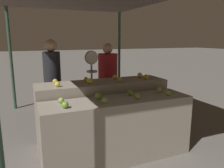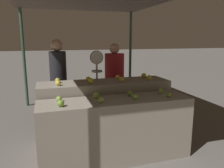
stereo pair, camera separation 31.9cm
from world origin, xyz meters
The scene contains 23 objects.
ground_plane centered at (0.00, 0.00, 0.00)m, with size 60.00×60.00×0.00m, color #66605B.
market_canopy centered at (0.00, 1.05, 2.29)m, with size 2.98×4.05×2.42m.
display_counter_front centered at (0.00, 0.00, 0.43)m, with size 2.08×0.55×0.87m, color gray.
display_counter_back centered at (0.00, 0.60, 0.50)m, with size 2.08×0.55×1.00m, color gray.
apple_front_0 centered at (-0.74, -0.12, 0.91)m, with size 0.09×0.09×0.09m, color #7AA338.
apple_front_1 centered at (-0.24, -0.11, 0.91)m, with size 0.08×0.08×0.08m, color #8EB247.
apple_front_2 centered at (0.24, -0.10, 0.91)m, with size 0.08×0.08×0.08m, color #84AD3D.
apple_front_3 centered at (0.73, -0.11, 0.90)m, with size 0.07×0.07×0.07m, color #84AD3D.
apple_front_4 centered at (-0.74, 0.10, 0.91)m, with size 0.08×0.08×0.08m, color #8EB247.
apple_front_5 centered at (-0.25, 0.11, 0.91)m, with size 0.09×0.09×0.09m, color #7AA338.
apple_front_6 centered at (0.24, 0.11, 0.91)m, with size 0.08×0.08×0.08m, color #7AA338.
apple_front_7 centered at (0.74, 0.11, 0.91)m, with size 0.08×0.08×0.08m, color #8EB247.
apple_back_0 centered at (-0.73, 0.48, 1.04)m, with size 0.08×0.08×0.08m, color yellow.
apple_back_1 centered at (-0.25, 0.49, 1.05)m, with size 0.09×0.09×0.09m, color gold.
apple_back_2 centered at (0.25, 0.50, 1.04)m, with size 0.08×0.08×0.08m, color yellow.
apple_back_3 centered at (0.73, 0.50, 1.04)m, with size 0.08×0.08×0.08m, color gold.
apple_back_4 centered at (-0.72, 0.71, 1.04)m, with size 0.08×0.08×0.08m, color gold.
apple_back_5 centered at (-0.25, 0.71, 1.04)m, with size 0.07×0.07×0.07m, color gold.
apple_back_6 centered at (0.25, 0.72, 1.04)m, with size 0.07×0.07×0.07m, color gold.
apple_back_7 centered at (0.72, 0.70, 1.05)m, with size 0.09×0.09×0.09m, color gold.
produce_scale centered at (0.03, 1.29, 1.04)m, with size 0.25×0.20×1.46m.
person_vendor_at_scale centered at (0.46, 1.56, 0.90)m, with size 0.54×0.54×1.58m.
person_customer_left centered at (-0.67, 1.43, 0.97)m, with size 0.35×0.35×1.66m.
Camera 1 is at (-1.17, -2.59, 1.67)m, focal length 35.00 mm.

